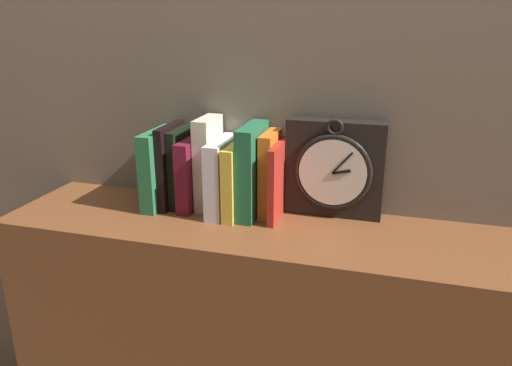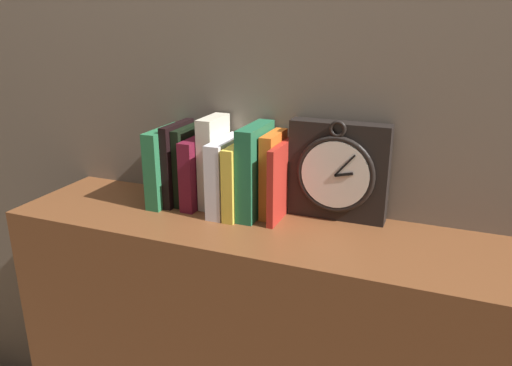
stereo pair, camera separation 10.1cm
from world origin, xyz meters
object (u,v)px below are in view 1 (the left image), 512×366
Objects in this scene: book_slot8_orange at (270,174)px; clock at (334,169)px; book_slot4_cream at (209,163)px; book_slot5_white at (222,176)px; book_slot6_yellow at (237,179)px; book_slot7_green at (252,171)px; book_slot1_black at (172,165)px; book_slot9_red at (278,181)px; book_slot2_black at (181,167)px; book_slot0_green at (159,168)px; book_slot3_maroon at (192,173)px.

clock is at bearing 11.45° from book_slot8_orange.
book_slot4_cream is 1.13× the size of book_slot8_orange.
book_slot5_white reaches higher than book_slot6_yellow.
book_slot8_orange is (0.07, 0.02, 0.01)m from book_slot6_yellow.
book_slot5_white is (0.04, -0.02, -0.02)m from book_slot4_cream.
book_slot7_green is at bearing 3.26° from book_slot5_white.
book_slot8_orange is at bearing 10.74° from book_slot5_white.
book_slot1_black is at bearing -172.29° from book_slot4_cream.
book_slot2_black is at bearing 177.01° from book_slot9_red.
book_slot4_cream reaches higher than book_slot0_green.
book_slot6_yellow is at bearing -3.81° from book_slot1_black.
book_slot4_cream is at bearing 151.84° from book_slot5_white.
book_slot1_black is at bearing 175.43° from book_slot5_white.
book_slot1_black is 0.02m from book_slot2_black.
clock reaches higher than book_slot2_black.
book_slot7_green reaches higher than book_slot2_black.
book_slot1_black reaches higher than book_slot8_orange.
book_slot7_green is (0.21, -0.01, 0.01)m from book_slot1_black.
book_slot4_cream reaches higher than book_slot9_red.
book_slot4_cream reaches higher than book_slot2_black.
book_slot8_orange is (0.19, 0.01, 0.01)m from book_slot3_maroon.
book_slot3_maroon is at bearing -0.83° from book_slot1_black.
book_slot0_green is 0.03m from book_slot1_black.
book_slot8_orange reaches higher than book_slot9_red.
book_slot4_cream reaches higher than book_slot6_yellow.
book_slot5_white is at bearing -169.26° from book_slot8_orange.
book_slot0_green is at bearing -169.34° from book_slot4_cream.
book_slot8_orange is at bearing 0.53° from book_slot2_black.
clock is at bearing 13.16° from book_slot6_yellow.
book_slot2_black is 0.98× the size of book_slot8_orange.
book_slot1_black is (-0.39, -0.04, -0.01)m from clock.
book_slot9_red reaches higher than book_slot3_maroon.
book_slot8_orange is at bearing 4.25° from book_slot0_green.
book_slot2_black is 0.90× the size of book_slot7_green.
clock is 0.37m from book_slot2_black.
book_slot5_white is (0.17, -0.00, -0.01)m from book_slot0_green.
clock reaches higher than book_slot0_green.
book_slot5_white is 1.03× the size of book_slot6_yellow.
book_slot7_green reaches higher than book_slot5_white.
book_slot4_cream is (0.09, 0.01, 0.01)m from book_slot1_black.
book_slot0_green is 0.05m from book_slot2_black.
book_slot6_yellow is at bearing -1.04° from book_slot5_white.
book_slot6_yellow is at bearing -7.40° from book_slot2_black.
book_slot2_black is at bearing -175.14° from clock.
book_slot4_cream is at bearing -174.83° from clock.
book_slot5_white is at bearing -4.57° from book_slot1_black.
book_slot3_maroon is 0.97× the size of book_slot9_red.
clock is at bearing 14.16° from book_slot7_green.
book_slot1_black is 1.18× the size of book_slot3_maroon.
book_slot6_yellow is 0.10m from book_slot9_red.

